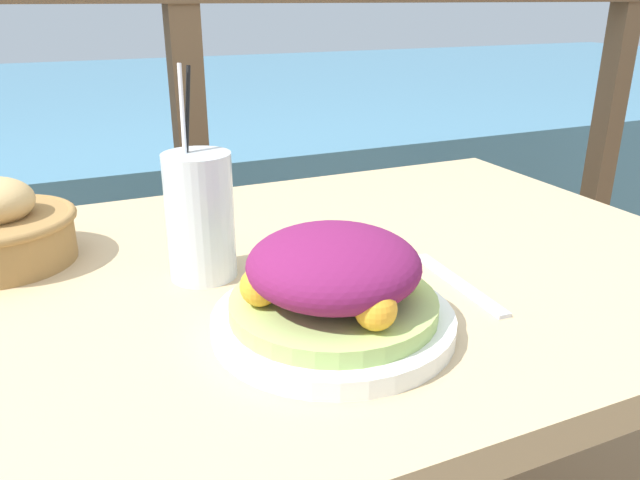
# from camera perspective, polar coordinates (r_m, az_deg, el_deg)

# --- Properties ---
(patio_table) EXTENTS (1.04, 0.76, 0.75)m
(patio_table) POSITION_cam_1_polar(r_m,az_deg,el_deg) (0.87, 0.87, -8.63)
(patio_table) COLOR tan
(patio_table) RESTS_ON ground_plane
(railing_fence) EXTENTS (2.80, 0.08, 1.15)m
(railing_fence) POSITION_cam_1_polar(r_m,az_deg,el_deg) (1.52, -12.01, 12.60)
(railing_fence) COLOR brown
(railing_fence) RESTS_ON ground_plane
(sea_backdrop) EXTENTS (12.00, 4.00, 0.56)m
(sea_backdrop) POSITION_cam_1_polar(r_m,az_deg,el_deg) (4.06, -19.37, 8.86)
(sea_backdrop) COLOR teal
(sea_backdrop) RESTS_ON ground_plane
(salad_plate) EXTENTS (0.25, 0.25, 0.11)m
(salad_plate) POSITION_cam_1_polar(r_m,az_deg,el_deg) (0.63, 1.26, -4.48)
(salad_plate) COLOR white
(salad_plate) RESTS_ON patio_table
(drink_glass) EXTENTS (0.08, 0.08, 0.25)m
(drink_glass) POSITION_cam_1_polar(r_m,az_deg,el_deg) (0.76, -10.90, 2.17)
(drink_glass) COLOR silver
(drink_glass) RESTS_ON patio_table
(fork) EXTENTS (0.02, 0.18, 0.00)m
(fork) POSITION_cam_1_polar(r_m,az_deg,el_deg) (0.77, 12.56, -3.89)
(fork) COLOR silver
(fork) RESTS_ON patio_table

